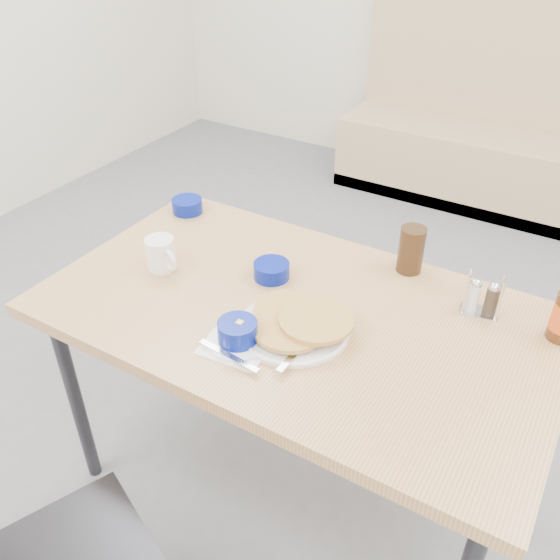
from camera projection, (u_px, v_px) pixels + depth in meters
The scene contains 11 objects.
ground at pixel (253, 539), 1.88m from camera, with size 6.00×6.00×0.00m, color slate.
booth_bench at pixel (499, 146), 3.64m from camera, with size 1.90×0.56×1.22m.
dining_table at pixel (295, 326), 1.66m from camera, with size 1.40×0.80×0.76m.
pancake_plate at pixel (296, 324), 1.53m from camera, with size 0.30×0.31×0.05m.
coffee_mug at pixel (161, 254), 1.76m from camera, with size 0.13×0.09×0.10m.
grits_setting at pixel (238, 335), 1.48m from camera, with size 0.20×0.18×0.07m.
creamer_bowl at pixel (187, 206), 2.07m from camera, with size 0.11×0.11×0.05m.
butter_bowl at pixel (272, 270), 1.73m from camera, with size 0.11×0.11×0.05m.
amber_tumbler at pixel (411, 250), 1.74m from camera, with size 0.08×0.08×0.14m, color black.
condiment_caddy at pixel (482, 300), 1.58m from camera, with size 0.11×0.08×0.12m.
sugar_wrapper at pixel (286, 305), 1.63m from camera, with size 0.04×0.02×0.00m, color #DF4A5A.
Camera 1 is at (0.63, -0.88, 1.75)m, focal length 38.00 mm.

